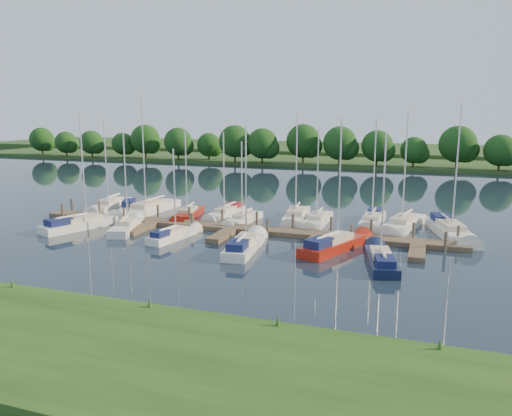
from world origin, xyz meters
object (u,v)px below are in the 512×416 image
(sailboat_n_5, at_px, (243,220))
(sailboat_n_0, at_px, (110,207))
(motorboat, at_px, (129,208))
(dock, at_px, (231,230))
(sailboat_s_2, at_px, (173,236))

(sailboat_n_5, bearing_deg, sailboat_n_0, 1.49)
(motorboat, height_order, sailboat_n_5, sailboat_n_5)
(dock, height_order, motorboat, motorboat)
(sailboat_n_5, bearing_deg, sailboat_s_2, 73.81)
(sailboat_n_5, bearing_deg, dock, 101.78)
(dock, bearing_deg, motorboat, 160.09)
(motorboat, bearing_deg, sailboat_n_5, 150.54)
(dock, xyz_separation_m, motorboat, (-14.07, 5.10, 0.13))
(sailboat_n_0, distance_m, sailboat_s_2, 16.03)
(sailboat_n_0, relative_size, sailboat_n_5, 1.26)
(dock, height_order, sailboat_n_0, sailboat_n_0)
(sailboat_n_0, distance_m, motorboat, 2.63)
(dock, distance_m, sailboat_s_2, 5.46)
(sailboat_n_0, bearing_deg, sailboat_n_5, 167.22)
(dock, distance_m, motorboat, 14.96)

